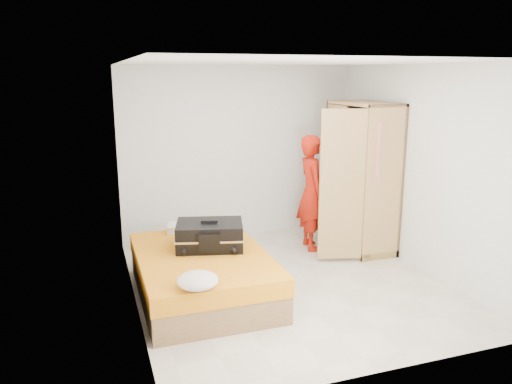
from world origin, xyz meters
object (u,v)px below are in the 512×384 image
object	(u,v)px
person	(312,193)
round_cushion	(198,280)
suitcase	(210,235)
wardrobe	(360,181)
bed	(203,274)

from	to	relation	value
person	round_cushion	size ratio (longest dim) A/B	4.20
suitcase	round_cushion	size ratio (longest dim) A/B	2.26
suitcase	wardrobe	bearing A→B (deg)	30.85
suitcase	round_cushion	distance (m)	1.14
wardrobe	person	xyz separation A→B (m)	(-0.65, 0.20, -0.17)
bed	suitcase	world-z (taller)	suitcase
bed	person	size ratio (longest dim) A/B	1.22
wardrobe	suitcase	bearing A→B (deg)	-163.59
round_cushion	wardrobe	bearing A→B (deg)	32.75
person	bed	bearing A→B (deg)	126.35
bed	suitcase	bearing A→B (deg)	51.78
wardrobe	round_cushion	bearing A→B (deg)	-147.25
bed	person	xyz separation A→B (m)	(1.85, 1.07, 0.58)
round_cushion	bed	bearing A→B (deg)	74.82
wardrobe	person	size ratio (longest dim) A/B	1.27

